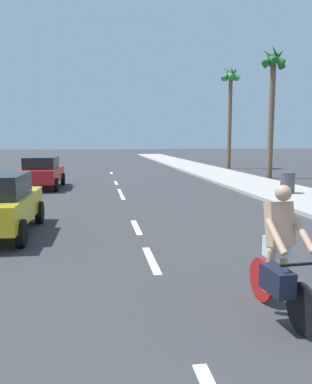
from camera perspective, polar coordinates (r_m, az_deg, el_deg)
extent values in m
plane|color=#38383A|center=(19.99, -5.61, 0.71)|extent=(160.00, 160.00, 0.00)
cube|color=#B2ADA3|center=(23.44, 12.01, 1.78)|extent=(3.60, 80.00, 0.14)
cube|color=white|center=(7.98, -0.71, -9.89)|extent=(0.16, 1.80, 0.01)
cube|color=white|center=(10.85, -2.91, -5.16)|extent=(0.16, 1.80, 0.01)
cube|color=white|center=(16.62, -4.96, -0.68)|extent=(0.16, 1.80, 0.01)
cube|color=white|center=(18.23, -5.30, 0.06)|extent=(0.16, 1.80, 0.01)
cube|color=white|center=(21.97, -5.89, 1.35)|extent=(0.16, 1.80, 0.01)
cube|color=white|center=(28.49, -6.55, 2.79)|extent=(0.16, 1.80, 0.01)
cylinder|color=black|center=(5.35, 20.64, -15.75)|extent=(0.10, 0.66, 0.66)
cylinder|color=red|center=(6.19, 15.15, -12.29)|extent=(0.10, 0.66, 0.66)
cube|color=black|center=(5.70, 17.75, -12.22)|extent=(0.11, 0.95, 0.04)
cylinder|color=black|center=(5.80, 16.78, -9.35)|extent=(0.03, 0.03, 0.48)
cube|color=black|center=(5.23, 20.45, -9.90)|extent=(0.56, 0.07, 0.03)
cube|color=tan|center=(5.56, 17.66, -4.47)|extent=(0.36, 0.34, 0.63)
sphere|color=tan|center=(5.43, 18.17, -0.16)|extent=(0.22, 0.22, 0.22)
cube|color=white|center=(5.68, 17.25, -7.63)|extent=(0.34, 0.24, 0.28)
cube|color=black|center=(5.32, 17.34, -12.29)|extent=(0.28, 0.54, 0.32)
cylinder|color=tan|center=(5.78, 18.44, -10.70)|extent=(0.13, 0.32, 0.62)
cylinder|color=tan|center=(5.67, 16.33, -11.00)|extent=(0.12, 0.21, 0.63)
cylinder|color=tan|center=(5.47, 20.84, -5.89)|extent=(0.13, 0.49, 0.41)
cylinder|color=tan|center=(5.26, 17.19, -6.25)|extent=(0.13, 0.49, 0.41)
cylinder|color=black|center=(11.79, -16.69, -2.87)|extent=(0.19, 0.64, 0.64)
cylinder|color=black|center=(9.30, -19.16, -5.77)|extent=(0.19, 0.64, 0.64)
cube|color=red|center=(20.16, -16.30, 2.47)|extent=(1.79, 3.99, 0.64)
cube|color=black|center=(19.92, -16.46, 4.14)|extent=(1.53, 2.09, 0.56)
cylinder|color=black|center=(21.65, -17.83, 1.77)|extent=(0.20, 0.65, 0.64)
cylinder|color=black|center=(21.39, -13.49, 1.86)|extent=(0.20, 0.65, 0.64)
cylinder|color=black|center=(19.05, -19.37, 0.94)|extent=(0.20, 0.65, 0.64)
cylinder|color=black|center=(18.76, -14.45, 1.03)|extent=(0.20, 0.65, 0.64)
cylinder|color=brown|center=(25.44, 16.55, 10.39)|extent=(0.34, 0.34, 7.50)
cone|color=#195B23|center=(26.02, 17.34, 18.29)|extent=(0.65, 1.45, 1.06)
cone|color=#195B23|center=(26.12, 16.82, 18.27)|extent=(1.46, 0.89, 1.28)
cone|color=#195B23|center=(25.99, 16.36, 18.34)|extent=(1.43, 1.28, 1.37)
cone|color=#195B23|center=(25.77, 16.34, 18.43)|extent=(0.44, 1.55, 1.09)
cone|color=#195B23|center=(25.64, 16.76, 18.48)|extent=(1.43, 1.26, 1.38)
cone|color=#195B23|center=(25.74, 17.36, 18.41)|extent=(1.49, 1.15, 1.52)
cylinder|color=brown|center=(33.42, 10.76, 10.23)|extent=(0.32, 0.32, 7.95)
cone|color=#2D8433|center=(33.86, 11.36, 16.69)|extent=(0.60, 1.47, 1.14)
cone|color=#2D8433|center=(34.05, 11.06, 16.65)|extent=(1.37, 1.27, 1.24)
cone|color=#2D8433|center=(33.98, 10.59, 16.68)|extent=(1.57, 1.21, 1.46)
cone|color=#2D8433|center=(33.69, 10.54, 16.76)|extent=(0.68, 1.73, 1.32)
cone|color=#2D8433|center=(33.57, 10.89, 16.78)|extent=(1.60, 1.04, 1.42)
cone|color=#2D8433|center=(33.68, 11.29, 16.74)|extent=(1.49, 1.35, 1.25)
cylinder|color=#47474C|center=(17.57, 18.72, 1.30)|extent=(0.60, 0.60, 0.89)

